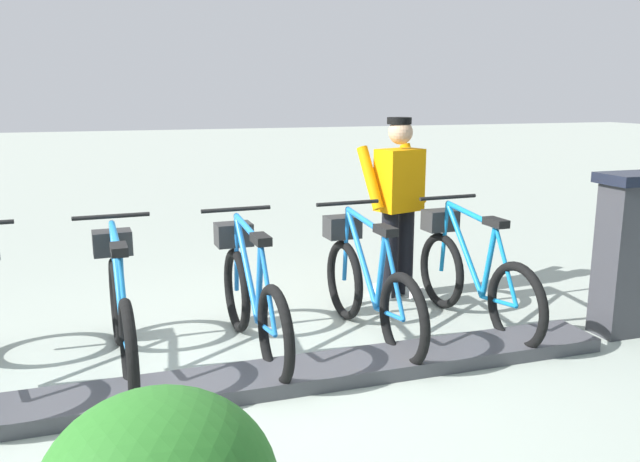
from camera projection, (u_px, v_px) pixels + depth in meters
ground_plane at (235, 391)px, 4.16m from camera, size 60.00×60.00×0.00m
dock_rail_base at (234, 384)px, 4.15m from camera, size 0.44×5.38×0.10m
payment_kiosk at (628, 252)px, 5.03m from camera, size 0.36×0.52×1.28m
bike_docked_0 at (471, 273)px, 5.29m from camera, size 1.72×0.54×1.02m
bike_docked_1 at (367, 284)px, 5.01m from camera, size 1.72×0.54×1.02m
bike_docked_2 at (251, 295)px, 4.73m from camera, size 1.72×0.54×1.02m
bike_docked_3 at (120, 308)px, 4.45m from camera, size 1.72×0.54×1.02m
worker_near_rack at (398, 201)px, 5.91m from camera, size 0.53×0.69×1.66m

